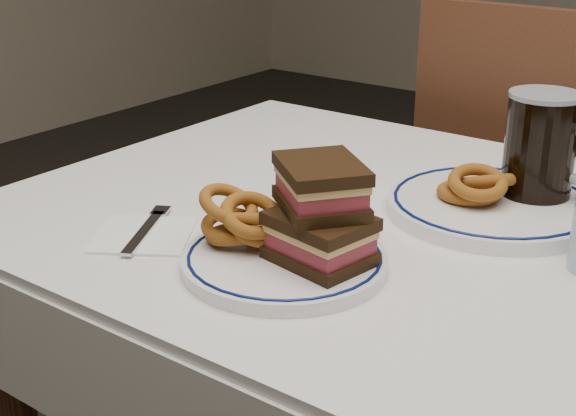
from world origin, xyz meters
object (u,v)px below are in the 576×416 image
Objects in this scene: main_plate at (285,260)px; far_plate at (493,205)px; reuben_sandwich at (321,212)px; beer_mug at (542,150)px; chair_far at (529,203)px.

main_plate is 0.84× the size of far_plate.
beer_mug reaches higher than reuben_sandwich.
chair_far is 0.98m from reuben_sandwich.
chair_far is 3.24× the size of far_plate.
reuben_sandwich is 0.32m from far_plate.
chair_far is at bearing 91.73° from main_plate.
reuben_sandwich is (0.04, 0.02, 0.07)m from main_plate.
chair_far reaches higher than reuben_sandwich.
chair_far is 0.68m from beer_mug.
beer_mug reaches higher than main_plate.
reuben_sandwich is at bearing -110.46° from beer_mug.
far_plate is at bearing 72.77° from reuben_sandwich.
reuben_sandwich is 0.49× the size of far_plate.
beer_mug is (0.17, 0.38, 0.08)m from main_plate.
far_plate is (0.16, -0.63, 0.23)m from chair_far.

